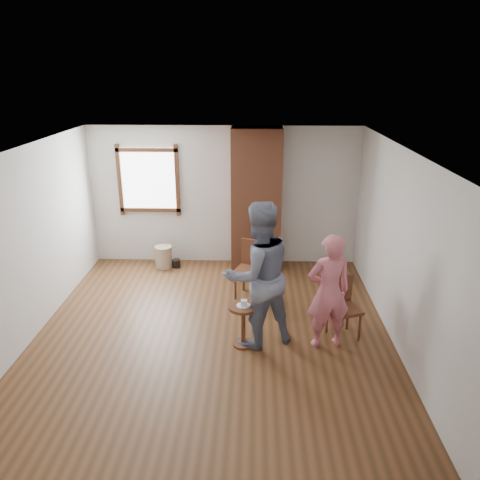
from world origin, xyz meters
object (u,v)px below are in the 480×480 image
dining_chair_left (251,266)px  man (258,275)px  side_table (243,319)px  dining_chair_right (342,304)px  person_pink (329,292)px  stoneware_crock (164,257)px

dining_chair_left → man: size_ratio=0.47×
side_table → man: man is taller
dining_chair_left → dining_chair_right: bearing=-22.6°
man → dining_chair_right: bearing=165.1°
side_table → man: size_ratio=0.30×
dining_chair_right → person_pink: bearing=-149.9°
stoneware_crock → dining_chair_left: 2.03m
person_pink → dining_chair_left: bearing=-66.3°
stoneware_crock → man: bearing=-55.1°
dining_chair_left → side_table: (-0.09, -1.51, -0.12)m
person_pink → man: bearing=-14.7°
side_table → person_pink: (1.12, 0.03, 0.40)m
dining_chair_left → side_table: size_ratio=1.56×
dining_chair_right → person_pink: size_ratio=0.54×
dining_chair_right → person_pink: person_pink is taller
stoneware_crock → dining_chair_right: dining_chair_right is taller
side_table → man: (0.19, 0.09, 0.60)m
dining_chair_right → person_pink: 0.50m
man → person_pink: 0.95m
stoneware_crock → person_pink: person_pink is taller
stoneware_crock → person_pink: (2.69, -2.59, 0.60)m
dining_chair_left → person_pink: size_ratio=0.58×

